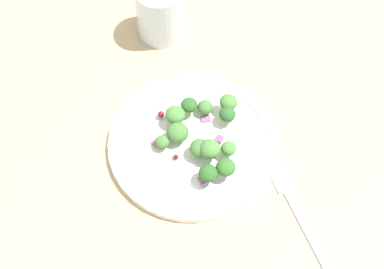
% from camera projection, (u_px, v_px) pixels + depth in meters
% --- Properties ---
extents(ground_plane, '(1.80, 1.80, 0.02)m').
position_uv_depth(ground_plane, '(207.00, 141.00, 0.66)').
color(ground_plane, tan).
extents(plate, '(0.23, 0.23, 0.02)m').
position_uv_depth(plate, '(192.00, 141.00, 0.64)').
color(plate, white).
rests_on(plate, ground_plane).
extents(dressing_pool, '(0.14, 0.14, 0.00)m').
position_uv_depth(dressing_pool, '(192.00, 140.00, 0.63)').
color(dressing_pool, white).
rests_on(dressing_pool, plate).
extents(broccoli_floret_0, '(0.03, 0.03, 0.03)m').
position_uv_depth(broccoli_floret_0, '(178.00, 133.00, 0.62)').
color(broccoli_floret_0, '#ADD18E').
rests_on(broccoli_floret_0, plate).
extents(broccoli_floret_1, '(0.02, 0.02, 0.02)m').
position_uv_depth(broccoli_floret_1, '(208.00, 173.00, 0.59)').
color(broccoli_floret_1, '#9EC684').
rests_on(broccoli_floret_1, plate).
extents(broccoli_floret_2, '(0.02, 0.02, 0.02)m').
position_uv_depth(broccoli_floret_2, '(207.00, 107.00, 0.65)').
color(broccoli_floret_2, '#8EB77A').
rests_on(broccoli_floret_2, plate).
extents(broccoli_floret_3, '(0.03, 0.03, 0.03)m').
position_uv_depth(broccoli_floret_3, '(175.00, 115.00, 0.63)').
color(broccoli_floret_3, '#8EB77A').
rests_on(broccoli_floret_3, plate).
extents(broccoli_floret_4, '(0.03, 0.03, 0.03)m').
position_uv_depth(broccoli_floret_4, '(229.00, 102.00, 0.64)').
color(broccoli_floret_4, '#8EB77A').
rests_on(broccoli_floret_4, plate).
extents(broccoli_floret_5, '(0.02, 0.02, 0.02)m').
position_uv_depth(broccoli_floret_5, '(189.00, 105.00, 0.64)').
color(broccoli_floret_5, '#8EB77A').
rests_on(broccoli_floret_5, plate).
extents(broccoli_floret_6, '(0.02, 0.02, 0.02)m').
position_uv_depth(broccoli_floret_6, '(229.00, 149.00, 0.61)').
color(broccoli_floret_6, '#8EB77A').
rests_on(broccoli_floret_6, plate).
extents(broccoli_floret_7, '(0.02, 0.02, 0.02)m').
position_uv_depth(broccoli_floret_7, '(162.00, 142.00, 0.62)').
color(broccoli_floret_7, '#ADD18E').
rests_on(broccoli_floret_7, plate).
extents(broccoli_floret_8, '(0.03, 0.03, 0.03)m').
position_uv_depth(broccoli_floret_8, '(200.00, 148.00, 0.61)').
color(broccoli_floret_8, '#ADD18E').
rests_on(broccoli_floret_8, plate).
extents(broccoli_floret_9, '(0.02, 0.02, 0.02)m').
position_uv_depth(broccoli_floret_9, '(227.00, 114.00, 0.63)').
color(broccoli_floret_9, '#ADD18E').
rests_on(broccoli_floret_9, plate).
extents(broccoli_floret_10, '(0.03, 0.03, 0.03)m').
position_uv_depth(broccoli_floret_10, '(226.00, 167.00, 0.59)').
color(broccoli_floret_10, '#8EB77A').
rests_on(broccoli_floret_10, plate).
extents(broccoli_floret_11, '(0.03, 0.03, 0.03)m').
position_uv_depth(broccoli_floret_11, '(213.00, 149.00, 0.60)').
color(broccoli_floret_11, '#ADD18E').
rests_on(broccoli_floret_11, plate).
extents(cranberry_0, '(0.01, 0.01, 0.01)m').
position_uv_depth(cranberry_0, '(161.00, 114.00, 0.65)').
color(cranberry_0, maroon).
rests_on(cranberry_0, plate).
extents(cranberry_1, '(0.01, 0.01, 0.01)m').
position_uv_depth(cranberry_1, '(176.00, 157.00, 0.61)').
color(cranberry_1, maroon).
rests_on(cranberry_1, plate).
extents(cranberry_2, '(0.01, 0.01, 0.01)m').
position_uv_depth(cranberry_2, '(232.00, 117.00, 0.64)').
color(cranberry_2, maroon).
rests_on(cranberry_2, plate).
extents(onion_bit_0, '(0.01, 0.01, 0.01)m').
position_uv_depth(onion_bit_0, '(219.00, 139.00, 0.63)').
color(onion_bit_0, '#934C84').
rests_on(onion_bit_0, plate).
extents(onion_bit_1, '(0.02, 0.01, 0.00)m').
position_uv_depth(onion_bit_1, '(203.00, 180.00, 0.60)').
color(onion_bit_1, '#A35B93').
rests_on(onion_bit_1, plate).
extents(onion_bit_2, '(0.01, 0.01, 0.00)m').
position_uv_depth(onion_bit_2, '(156.00, 142.00, 0.63)').
color(onion_bit_2, '#934C84').
rests_on(onion_bit_2, plate).
extents(onion_bit_3, '(0.02, 0.01, 0.00)m').
position_uv_depth(onion_bit_3, '(208.00, 174.00, 0.60)').
color(onion_bit_3, '#A35B93').
rests_on(onion_bit_3, plate).
extents(onion_bit_4, '(0.01, 0.01, 0.00)m').
position_uv_depth(onion_bit_4, '(207.00, 119.00, 0.65)').
color(onion_bit_4, '#A35B93').
rests_on(onion_bit_4, plate).
extents(fork, '(0.18, 0.07, 0.01)m').
position_uv_depth(fork, '(303.00, 221.00, 0.59)').
color(fork, silver).
rests_on(fork, ground_plane).
extents(water_glass, '(0.08, 0.08, 0.09)m').
position_uv_depth(water_glass, '(161.00, 11.00, 0.72)').
color(water_glass, silver).
rests_on(water_glass, ground_plane).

